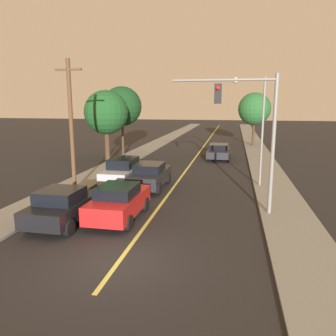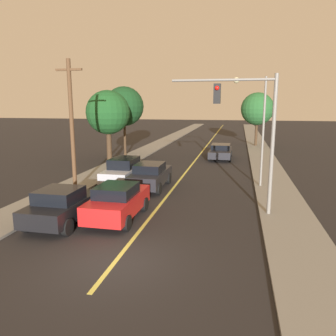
{
  "view_description": "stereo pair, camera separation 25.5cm",
  "coord_description": "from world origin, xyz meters",
  "px_view_note": "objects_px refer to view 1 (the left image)",
  "views": [
    {
      "loc": [
        3.62,
        -9.63,
        5.2
      ],
      "look_at": [
        0.0,
        8.38,
        1.6
      ],
      "focal_mm": 35.0,
      "sensor_mm": 36.0,
      "label": 1
    },
    {
      "loc": [
        3.87,
        -9.57,
        5.2
      ],
      "look_at": [
        0.0,
        8.38,
        1.6
      ],
      "focal_mm": 35.0,
      "sensor_mm": 36.0,
      "label": 2
    }
  ],
  "objects_px": {
    "streetlamp_right": "(255,116)",
    "utility_pole_left": "(71,124)",
    "tree_right_near": "(255,109)",
    "car_far_oncoming": "(219,151)",
    "car_outer_lane_front": "(62,206)",
    "traffic_signal_mast": "(250,121)",
    "car_outer_lane_second": "(124,170)",
    "tree_left_near": "(122,106)",
    "tree_left_far": "(106,113)",
    "car_near_lane_second": "(150,175)",
    "car_near_lane_front": "(119,201)"
  },
  "relations": [
    {
      "from": "traffic_signal_mast",
      "to": "car_near_lane_second",
      "type": "bearing_deg",
      "value": 146.57
    },
    {
      "from": "car_outer_lane_second",
      "to": "traffic_signal_mast",
      "type": "distance_m",
      "value": 10.21
    },
    {
      "from": "streetlamp_right",
      "to": "tree_right_near",
      "type": "xyz_separation_m",
      "value": [
        1.14,
        20.95,
        0.13
      ]
    },
    {
      "from": "car_far_oncoming",
      "to": "tree_left_near",
      "type": "xyz_separation_m",
      "value": [
        -9.46,
        -0.61,
        4.23
      ]
    },
    {
      "from": "streetlamp_right",
      "to": "utility_pole_left",
      "type": "xyz_separation_m",
      "value": [
        -10.46,
        -3.49,
        -0.4
      ]
    },
    {
      "from": "car_near_lane_front",
      "to": "car_far_oncoming",
      "type": "distance_m",
      "value": 18.37
    },
    {
      "from": "car_near_lane_second",
      "to": "car_outer_lane_second",
      "type": "bearing_deg",
      "value": 145.58
    },
    {
      "from": "car_outer_lane_second",
      "to": "tree_left_far",
      "type": "bearing_deg",
      "value": 120.75
    },
    {
      "from": "car_outer_lane_second",
      "to": "streetlamp_right",
      "type": "height_order",
      "value": "streetlamp_right"
    },
    {
      "from": "streetlamp_right",
      "to": "car_near_lane_second",
      "type": "bearing_deg",
      "value": -164.66
    },
    {
      "from": "car_far_oncoming",
      "to": "utility_pole_left",
      "type": "distance_m",
      "value": 16.47
    },
    {
      "from": "traffic_signal_mast",
      "to": "tree_left_far",
      "type": "distance_m",
      "value": 16.14
    },
    {
      "from": "tree_left_near",
      "to": "tree_left_far",
      "type": "relative_size",
      "value": 1.08
    },
    {
      "from": "car_outer_lane_second",
      "to": "car_far_oncoming",
      "type": "height_order",
      "value": "car_outer_lane_second"
    },
    {
      "from": "traffic_signal_mast",
      "to": "utility_pole_left",
      "type": "relative_size",
      "value": 0.84
    },
    {
      "from": "car_near_lane_second",
      "to": "car_outer_lane_second",
      "type": "height_order",
      "value": "car_outer_lane_second"
    },
    {
      "from": "traffic_signal_mast",
      "to": "utility_pole_left",
      "type": "height_order",
      "value": "utility_pole_left"
    },
    {
      "from": "car_far_oncoming",
      "to": "traffic_signal_mast",
      "type": "bearing_deg",
      "value": 97.4
    },
    {
      "from": "car_outer_lane_second",
      "to": "utility_pole_left",
      "type": "bearing_deg",
      "value": -121.34
    },
    {
      "from": "car_near_lane_second",
      "to": "traffic_signal_mast",
      "type": "xyz_separation_m",
      "value": [
        5.74,
        -3.79,
        3.6
      ]
    },
    {
      "from": "car_outer_lane_second",
      "to": "car_far_oncoming",
      "type": "xyz_separation_m",
      "value": [
        5.85,
        10.81,
        -0.09
      ]
    },
    {
      "from": "tree_right_near",
      "to": "car_near_lane_second",
      "type": "bearing_deg",
      "value": -108.08
    },
    {
      "from": "car_outer_lane_front",
      "to": "car_far_oncoming",
      "type": "height_order",
      "value": "car_outer_lane_front"
    },
    {
      "from": "car_near_lane_front",
      "to": "tree_left_near",
      "type": "height_order",
      "value": "tree_left_near"
    },
    {
      "from": "car_outer_lane_second",
      "to": "tree_left_near",
      "type": "distance_m",
      "value": 11.59
    },
    {
      "from": "car_near_lane_second",
      "to": "car_near_lane_front",
      "type": "bearing_deg",
      "value": -90.0
    },
    {
      "from": "car_outer_lane_front",
      "to": "traffic_signal_mast",
      "type": "xyz_separation_m",
      "value": [
        7.94,
        2.99,
        3.62
      ]
    },
    {
      "from": "car_far_oncoming",
      "to": "traffic_signal_mast",
      "type": "relative_size",
      "value": 0.79
    },
    {
      "from": "car_near_lane_front",
      "to": "streetlamp_right",
      "type": "height_order",
      "value": "streetlamp_right"
    },
    {
      "from": "tree_left_near",
      "to": "tree_left_far",
      "type": "distance_m",
      "value": 4.22
    },
    {
      "from": "car_near_lane_front",
      "to": "traffic_signal_mast",
      "type": "distance_m",
      "value": 7.04
    },
    {
      "from": "traffic_signal_mast",
      "to": "car_near_lane_front",
      "type": "bearing_deg",
      "value": -161.73
    },
    {
      "from": "car_near_lane_front",
      "to": "car_near_lane_second",
      "type": "bearing_deg",
      "value": 90.0
    },
    {
      "from": "car_outer_lane_second",
      "to": "car_far_oncoming",
      "type": "bearing_deg",
      "value": 61.6
    },
    {
      "from": "car_near_lane_second",
      "to": "streetlamp_right",
      "type": "xyz_separation_m",
      "value": [
        6.26,
        1.72,
        3.63
      ]
    },
    {
      "from": "utility_pole_left",
      "to": "tree_left_near",
      "type": "height_order",
      "value": "utility_pole_left"
    },
    {
      "from": "tree_left_far",
      "to": "tree_right_near",
      "type": "bearing_deg",
      "value": 48.98
    },
    {
      "from": "car_outer_lane_front",
      "to": "utility_pole_left",
      "type": "relative_size",
      "value": 0.52
    },
    {
      "from": "tree_left_far",
      "to": "utility_pole_left",
      "type": "bearing_deg",
      "value": -80.37
    },
    {
      "from": "car_outer_lane_front",
      "to": "tree_right_near",
      "type": "relative_size",
      "value": 0.61
    },
    {
      "from": "car_outer_lane_second",
      "to": "tree_right_near",
      "type": "xyz_separation_m",
      "value": [
        9.6,
        21.16,
        3.78
      ]
    },
    {
      "from": "tree_right_near",
      "to": "car_far_oncoming",
      "type": "bearing_deg",
      "value": -109.94
    },
    {
      "from": "car_near_lane_front",
      "to": "tree_right_near",
      "type": "relative_size",
      "value": 0.66
    },
    {
      "from": "car_far_oncoming",
      "to": "tree_left_far",
      "type": "xyz_separation_m",
      "value": [
        -9.42,
        -4.8,
        3.74
      ]
    },
    {
      "from": "streetlamp_right",
      "to": "tree_left_near",
      "type": "xyz_separation_m",
      "value": [
        -12.07,
        9.99,
        0.49
      ]
    },
    {
      "from": "car_outer_lane_front",
      "to": "tree_left_far",
      "type": "distance_m",
      "value": 15.18
    },
    {
      "from": "streetlamp_right",
      "to": "traffic_signal_mast",
      "type": "bearing_deg",
      "value": -95.38
    },
    {
      "from": "car_near_lane_front",
      "to": "car_outer_lane_second",
      "type": "height_order",
      "value": "car_outer_lane_second"
    },
    {
      "from": "utility_pole_left",
      "to": "tree_left_far",
      "type": "height_order",
      "value": "utility_pole_left"
    },
    {
      "from": "car_near_lane_second",
      "to": "car_outer_lane_second",
      "type": "xyz_separation_m",
      "value": [
        -2.2,
        1.51,
        -0.02
      ]
    }
  ]
}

